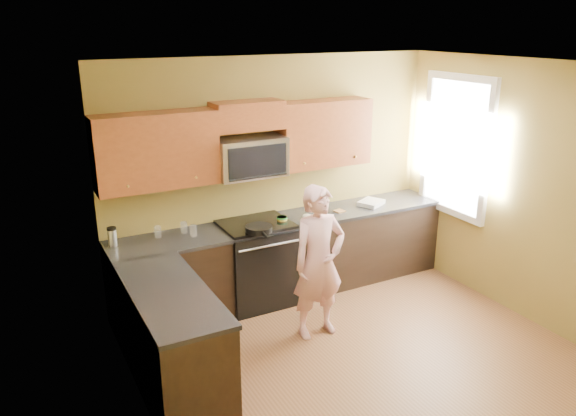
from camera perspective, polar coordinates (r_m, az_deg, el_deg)
floor at (r=5.43m, az=8.67°, el=-15.74°), size 4.00×4.00×0.00m
ceiling at (r=4.51m, az=10.36°, el=13.96°), size 4.00×4.00×0.00m
wall_back at (r=6.42m, az=-1.36°, el=3.28°), size 4.00×0.00×4.00m
wall_left at (r=4.00m, az=-14.27°, el=-7.04°), size 0.00×4.00×4.00m
wall_right at (r=6.18m, az=24.40°, el=0.98°), size 0.00×4.00×4.00m
cabinet_back_run at (r=6.47m, az=-0.10°, el=-5.13°), size 4.00×0.60×0.88m
cabinet_left_run at (r=5.00m, az=-11.79°, el=-13.17°), size 0.60×1.60×0.88m
countertop_back at (r=6.30m, az=-0.06°, el=-1.32°), size 4.00×0.62×0.04m
countertop_left at (r=4.78m, az=-12.03°, el=-8.44°), size 0.62×1.60×0.04m
stove at (r=6.28m, az=-3.24°, el=-5.60°), size 0.76×0.65×0.95m
microwave at (r=6.06m, az=-3.90°, el=3.29°), size 0.76×0.40×0.42m
upper_cab_left at (r=5.77m, az=-13.04°, el=2.08°), size 1.22×0.33×0.75m
upper_cab_right at (r=6.51m, az=3.55°, el=4.38°), size 1.12×0.33×0.75m
upper_cab_over_mw at (r=5.95m, az=-4.18°, el=9.41°), size 0.76×0.33×0.30m
window at (r=6.86m, az=16.80°, el=6.06°), size 0.06×1.06×1.66m
woman at (r=5.53m, az=3.17°, el=-5.56°), size 0.57×0.38×1.57m
frying_pan at (r=5.85m, az=-3.00°, el=-2.41°), size 0.35×0.53×0.07m
butter_tub at (r=6.18m, az=-0.61°, el=-1.51°), size 0.14×0.14×0.09m
toast_slice at (r=6.56m, az=5.27°, el=-0.32°), size 0.13×0.13×0.01m
napkin_a at (r=6.28m, az=1.99°, el=-0.89°), size 0.12×0.13×0.06m
napkin_b at (r=6.34m, az=3.25°, el=-0.70°), size 0.13×0.15×0.07m
dish_towel at (r=6.85m, az=8.48°, el=0.53°), size 0.38×0.35×0.05m
travel_mug at (r=5.81m, az=-17.41°, el=-3.74°), size 0.12×0.12×0.20m
glass_a at (r=5.91m, az=-13.16°, el=-2.37°), size 0.08×0.08×0.12m
glass_b at (r=5.97m, az=-10.58°, el=-1.97°), size 0.08×0.08×0.12m
glass_c at (r=5.87m, az=-9.65°, el=-2.27°), size 0.08×0.08×0.12m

